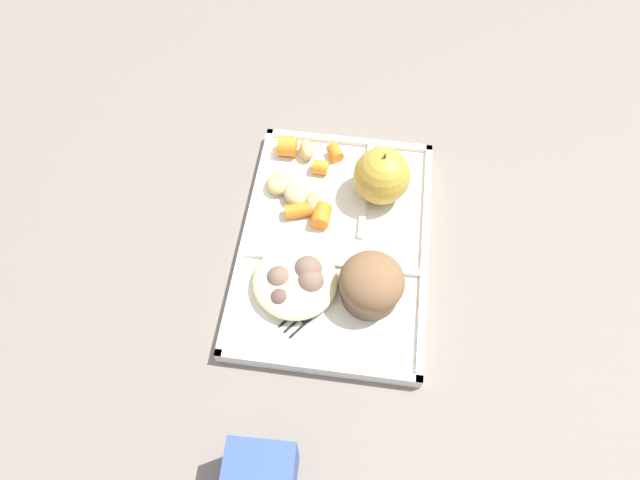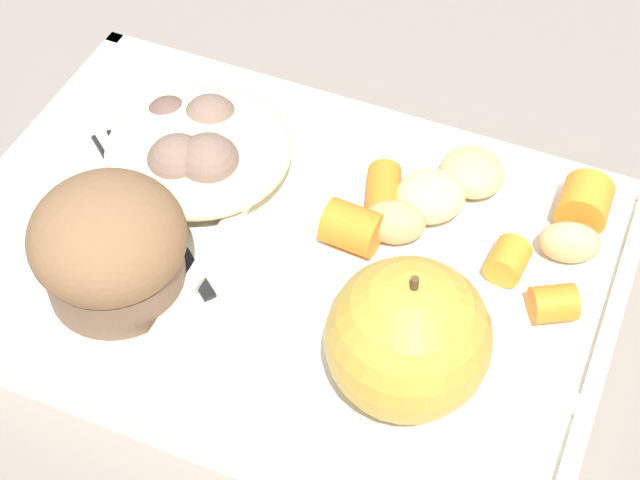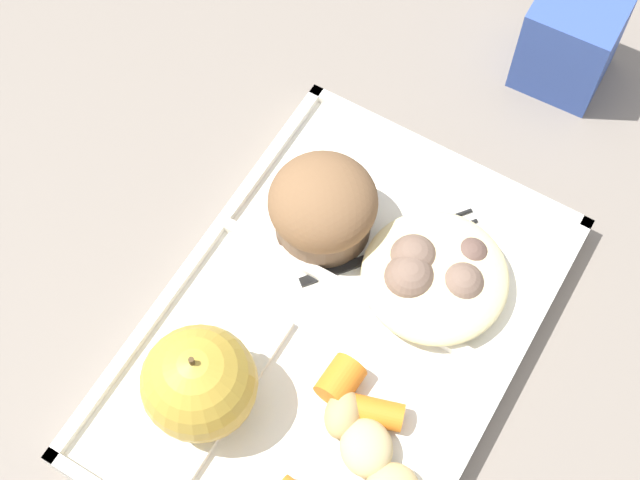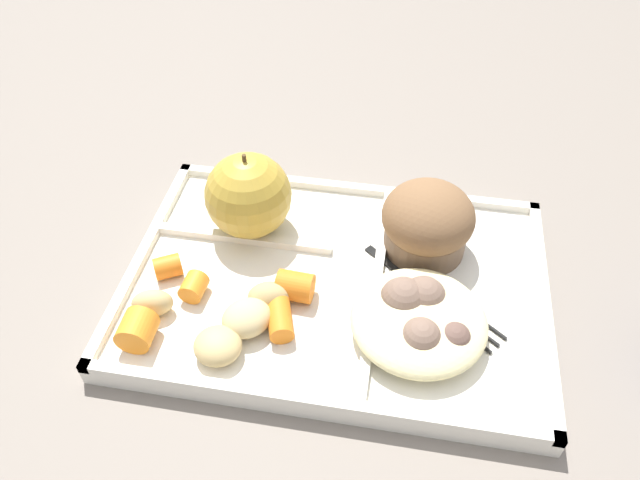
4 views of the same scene
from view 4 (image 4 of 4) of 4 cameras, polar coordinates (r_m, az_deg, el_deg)
name	(u,v)px [view 4 (image 4 of 4)]	position (r m, az deg, el deg)	size (l,w,h in m)	color
ground	(336,292)	(0.52, 1.46, -4.85)	(6.00, 6.00, 0.00)	slate
lunch_tray	(335,286)	(0.52, 1.45, -4.26)	(0.35, 0.24, 0.02)	silver
green_apple	(248,196)	(0.54, -6.69, 4.13)	(0.08, 0.08, 0.08)	#B79333
bran_muffin	(427,222)	(0.53, 9.96, 1.62)	(0.08, 0.08, 0.07)	brown
carrot_slice_small	(168,267)	(0.53, -13.98, -2.42)	(0.02, 0.02, 0.02)	orange
carrot_slice_center	(280,318)	(0.48, -3.77, -7.25)	(0.02, 0.02, 0.04)	orange
carrot_slice_back	(295,286)	(0.49, -2.34, -4.33)	(0.02, 0.02, 0.03)	orange
carrot_slice_tilted	(194,287)	(0.51, -11.67, -4.30)	(0.02, 0.02, 0.02)	orange
carrot_slice_large	(137,330)	(0.49, -16.66, -8.03)	(0.03, 0.03, 0.03)	orange
potato_chunk_large	(269,296)	(0.49, -4.79, -5.23)	(0.03, 0.02, 0.02)	tan
potato_chunk_golden	(152,303)	(0.50, -15.34, -5.68)	(0.03, 0.02, 0.02)	tan
potato_chunk_small	(218,346)	(0.47, -9.50, -9.68)	(0.04, 0.04, 0.02)	tan
potato_chunk_corner	(247,318)	(0.48, -6.84, -7.22)	(0.04, 0.03, 0.02)	tan
egg_noodle_pile	(419,321)	(0.48, 9.18, -7.42)	(0.10, 0.10, 0.03)	beige
meatball_back	(423,299)	(0.48, 9.60, -5.40)	(0.04, 0.04, 0.04)	#755B4C
meatball_side	(403,301)	(0.48, 7.73, -5.60)	(0.04, 0.04, 0.04)	#755B4C
meatball_front	(453,340)	(0.47, 12.28, -9.10)	(0.03, 0.03, 0.03)	brown
meatball_center	(420,339)	(0.46, 9.32, -9.13)	(0.03, 0.03, 0.03)	#755B4C
plastic_fork	(441,303)	(0.51, 11.24, -5.78)	(0.12, 0.10, 0.00)	black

